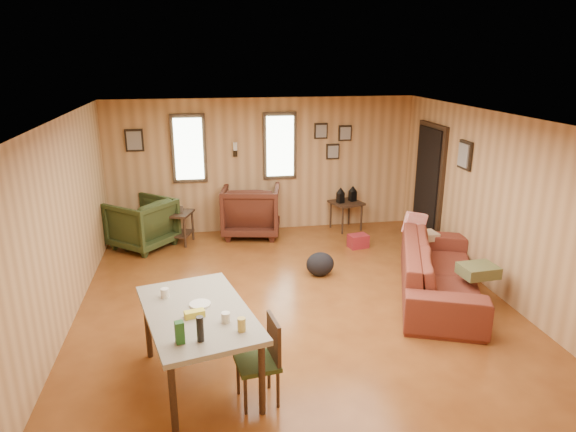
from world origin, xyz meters
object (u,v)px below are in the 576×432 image
sofa (441,262)px  recliner_green (142,221)px  side_table (346,200)px  dining_table (198,318)px  recliner_brown (251,207)px  end_table (176,222)px

sofa → recliner_green: size_ratio=2.67×
recliner_green → side_table: bearing=135.4°
dining_table → recliner_brown: bearing=64.0°
side_table → dining_table: size_ratio=0.47×
recliner_green → dining_table: dining_table is taller
side_table → dining_table: 5.09m
side_table → recliner_brown: bearing=179.6°
recliner_brown → recliner_green: 1.90m
recliner_green → end_table: size_ratio=1.35×
sofa → recliner_green: bearing=79.2°
side_table → sofa: bearing=-80.7°
side_table → end_table: bearing=-176.3°
dining_table → recliner_green: bearing=89.3°
sofa → dining_table: size_ratio=1.42×
recliner_green → recliner_brown: bearing=140.4°
recliner_green → end_table: recliner_green is taller
sofa → recliner_brown: (-2.22, 2.88, 0.03)m
sofa → end_table: sofa is taller
end_table → side_table: bearing=3.7°
sofa → dining_table: 3.50m
recliner_brown → side_table: 1.75m
recliner_green → end_table: 0.56m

